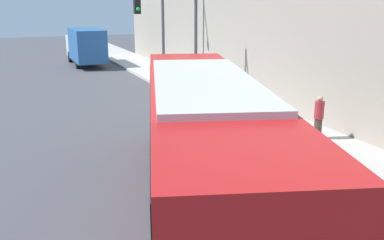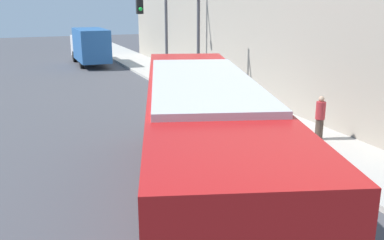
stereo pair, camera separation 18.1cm
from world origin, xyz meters
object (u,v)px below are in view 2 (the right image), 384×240
Objects in this scene: pedestrian_near_corner at (320,118)px; delivery_truck at (90,45)px; fire_hydrant at (291,135)px; street_lamp at (161,7)px; traffic_light_pole at (177,26)px; city_bus at (201,136)px.

delivery_truck is at bearing 100.23° from pedestrian_near_corner.
street_lamp reaches higher than fire_hydrant.
fire_hydrant is 9.07m from traffic_light_pole.
fire_hydrant is at bearing -83.08° from delivery_truck.
delivery_truck is at bearing 97.10° from traffic_light_pole.
delivery_truck is 9.00× the size of fire_hydrant.
fire_hydrant is (2.85, -23.47, -1.04)m from delivery_truck.
traffic_light_pole is at bearing -100.10° from street_lamp.
street_lamp is (-0.05, 13.60, 4.11)m from fire_hydrant.
street_lamp is at bearing 92.36° from city_bus.
fire_hydrant is 0.14× the size of traffic_light_pole.
street_lamp is (4.56, 16.43, 2.75)m from city_bus.
traffic_light_pole is at bearing 89.95° from city_bus.
street_lamp reaches higher than city_bus.
delivery_truck reaches higher than fire_hydrant.
traffic_light_pole reaches higher than fire_hydrant.
traffic_light_pole reaches higher than city_bus.
city_bus is 2.22× the size of traffic_light_pole.
traffic_light_pole is 0.69× the size of street_lamp.
pedestrian_near_corner is at bearing 9.34° from fire_hydrant.
fire_hydrant is 0.10× the size of street_lamp.
pedestrian_near_corner is (4.20, -23.25, -0.62)m from delivery_truck.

